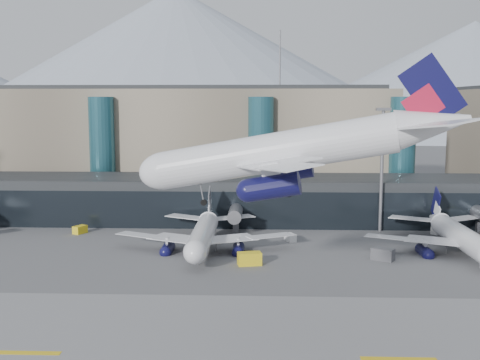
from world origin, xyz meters
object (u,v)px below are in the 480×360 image
at_px(veh_c, 383,254).
at_px(veh_h, 250,259).
at_px(hero_jet, 308,138).
at_px(veh_b, 80,230).
at_px(jet_parked_right, 456,227).
at_px(veh_d, 437,230).
at_px(veh_g, 290,238).
at_px(jet_parked_mid, 204,226).
at_px(lightmast_mid, 382,163).

height_order(veh_c, veh_h, veh_h).
xyz_separation_m(hero_jet, veh_b, (-42.33, 54.94, -22.21)).
distance_m(jet_parked_right, veh_d, 14.04).
height_order(hero_jet, veh_g, hero_jet).
xyz_separation_m(veh_d, veh_h, (-37.79, -24.95, 0.29)).
distance_m(veh_b, veh_g, 43.14).
height_order(jet_parked_mid, veh_d, jet_parked_mid).
bearing_deg(veh_c, hero_jet, -82.08).
height_order(lightmast_mid, veh_h, lightmast_mid).
relative_size(lightmast_mid, veh_g, 9.97).
relative_size(veh_g, veh_h, 0.67).
xyz_separation_m(veh_b, veh_h, (35.32, -22.58, 0.27)).
bearing_deg(lightmast_mid, veh_b, -175.96).
bearing_deg(jet_parked_right, veh_d, -4.11).
bearing_deg(lightmast_mid, jet_parked_mid, -156.05).
xyz_separation_m(lightmast_mid, veh_d, (11.24, -2.00, -13.64)).
xyz_separation_m(lightmast_mid, jet_parked_right, (10.60, -15.59, -10.19)).
bearing_deg(veh_h, jet_parked_right, 4.62).
height_order(lightmast_mid, hero_jet, hero_jet).
relative_size(jet_parked_mid, veh_g, 13.41).
xyz_separation_m(jet_parked_mid, veh_c, (31.24, -7.42, -3.16)).
bearing_deg(veh_g, veh_b, -121.18).
bearing_deg(veh_g, hero_jet, -24.54).
height_order(jet_parked_right, veh_b, jet_parked_right).
bearing_deg(veh_b, lightmast_mid, -57.67).
distance_m(lightmast_mid, hero_jet, 63.03).
height_order(veh_c, veh_d, veh_c).
xyz_separation_m(hero_jet, veh_g, (0.47, 49.55, -22.25)).
bearing_deg(veh_d, veh_g, 151.41).
bearing_deg(jet_parked_right, veh_h, 105.59).
relative_size(lightmast_mid, veh_d, 9.43).
height_order(veh_b, veh_h, veh_h).
distance_m(veh_c, veh_d, 25.91).
xyz_separation_m(veh_b, veh_c, (57.97, -18.66, 0.24)).
relative_size(veh_d, veh_h, 0.71).
bearing_deg(jet_parked_right, lightmast_mid, 32.80).
distance_m(lightmast_mid, veh_c, 26.92).
xyz_separation_m(jet_parked_right, veh_d, (0.64, 13.59, -3.45)).
height_order(lightmast_mid, veh_d, lightmast_mid).
bearing_deg(veh_b, veh_h, -94.30).
height_order(veh_b, veh_c, veh_c).
bearing_deg(veh_d, veh_c, -168.69).
distance_m(hero_jet, veh_d, 68.74).
bearing_deg(jet_parked_right, jet_parked_mid, 88.61).
distance_m(lightmast_mid, veh_g, 25.40).
distance_m(veh_b, veh_c, 60.90).
bearing_deg(hero_jet, veh_h, 111.94).
bearing_deg(lightmast_mid, veh_d, -10.09).
relative_size(veh_d, veh_g, 1.06).
xyz_separation_m(jet_parked_mid, veh_g, (16.08, 5.85, -3.44)).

